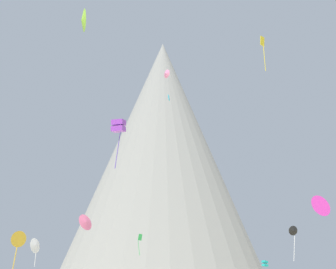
{
  "coord_description": "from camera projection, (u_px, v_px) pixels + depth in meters",
  "views": [
    {
      "loc": [
        -4.95,
        -23.49,
        3.83
      ],
      "look_at": [
        -2.45,
        37.78,
        25.52
      ],
      "focal_mm": 49.7,
      "sensor_mm": 36.0,
      "label": 1
    }
  ],
  "objects": [
    {
      "name": "kite_gold_low",
      "position": [
        18.0,
        240.0,
        41.55
      ],
      "size": [
        1.52,
        1.42,
        4.62
      ],
      "rotation": [
        0.0,
        0.0,
        3.84
      ],
      "color": "gold"
    },
    {
      "name": "kite_magenta_low",
      "position": [
        320.0,
        206.0,
        45.95
      ],
      "size": [
        2.36,
        1.51,
        2.21
      ],
      "rotation": [
        0.0,
        0.0,
        3.49
      ],
      "color": "#D1339E"
    },
    {
      "name": "kite_teal_low",
      "position": [
        265.0,
        264.0,
        78.13
      ],
      "size": [
        1.12,
        1.1,
        1.03
      ],
      "rotation": [
        0.0,
        0.0,
        5.22
      ],
      "color": "teal"
    },
    {
      "name": "kite_black_mid",
      "position": [
        294.0,
        231.0,
        80.55
      ],
      "size": [
        1.81,
        1.14,
        5.98
      ],
      "rotation": [
        0.0,
        0.0,
        0.21
      ],
      "color": "black"
    },
    {
      "name": "kite_pink_high",
      "position": [
        166.0,
        74.0,
        77.31
      ],
      "size": [
        1.2,
        1.43,
        1.48
      ],
      "rotation": [
        0.0,
        0.0,
        5.34
      ],
      "color": "pink"
    },
    {
      "name": "kite_rainbow_mid",
      "position": [
        86.0,
        222.0,
        68.45
      ],
      "size": [
        2.39,
        2.61,
        2.46
      ],
      "rotation": [
        0.0,
        0.0,
        0.89
      ],
      "color": "#E5668C"
    },
    {
      "name": "kite_yellow_high",
      "position": [
        263.0,
        45.0,
        66.03
      ],
      "size": [
        0.81,
        1.0,
        5.39
      ],
      "rotation": [
        0.0,
        0.0,
        3.15
      ],
      "color": "yellow"
    },
    {
      "name": "kite_lime_high",
      "position": [
        83.0,
        20.0,
        48.03
      ],
      "size": [
        1.21,
        2.48,
        2.43
      ],
      "rotation": [
        0.0,
        0.0,
        4.98
      ],
      "color": "#8CD133"
    },
    {
      "name": "rock_massif",
      "position": [
        164.0,
        173.0,
        110.96
      ],
      "size": [
        72.6,
        72.6,
        67.34
      ],
      "color": "gray",
      "rests_on": "ground_plane"
    },
    {
      "name": "kite_cyan_high",
      "position": [
        169.0,
        98.0,
        65.3
      ],
      "size": [
        0.32,
        0.65,
        0.81
      ],
      "rotation": [
        0.0,
        0.0,
        3.63
      ],
      "color": "#33BCDB"
    },
    {
      "name": "kite_white_low",
      "position": [
        35.0,
        246.0,
        77.82
      ],
      "size": [
        1.57,
        2.52,
        4.69
      ],
      "rotation": [
        0.0,
        0.0,
        1.13
      ],
      "color": "white"
    },
    {
      "name": "kite_green_low",
      "position": [
        140.0,
        240.0,
        73.8
      ],
      "size": [
        0.73,
        0.45,
        3.35
      ],
      "rotation": [
        0.0,
        0.0,
        5.99
      ],
      "color": "green"
    },
    {
      "name": "kite_violet_mid",
      "position": [
        119.0,
        126.0,
        54.33
      ],
      "size": [
        1.75,
        1.81,
        6.03
      ],
      "rotation": [
        0.0,
        0.0,
        5.99
      ],
      "color": "purple"
    }
  ]
}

